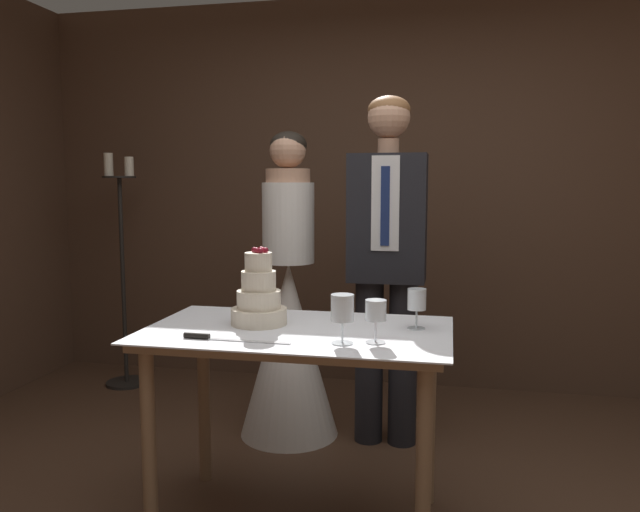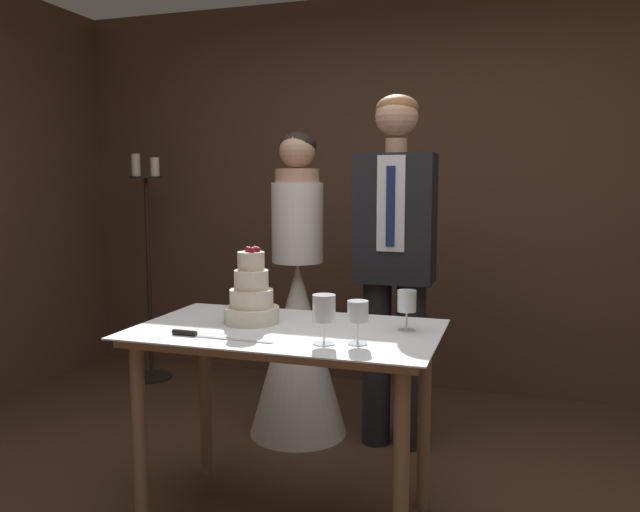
{
  "view_description": "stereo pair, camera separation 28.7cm",
  "coord_description": "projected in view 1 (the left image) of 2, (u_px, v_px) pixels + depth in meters",
  "views": [
    {
      "loc": [
        0.36,
        -2.1,
        1.39
      ],
      "look_at": [
        -0.22,
        0.7,
        1.05
      ],
      "focal_mm": 35.0,
      "sensor_mm": 36.0,
      "label": 1
    },
    {
      "loc": [
        0.64,
        -2.02,
        1.39
      ],
      "look_at": [
        -0.22,
        0.7,
        1.05
      ],
      "focal_mm": 35.0,
      "sensor_mm": 36.0,
      "label": 2
    }
  ],
  "objects": [
    {
      "name": "bride",
      "position": [
        289.0,
        327.0,
        3.41
      ],
      "size": [
        0.54,
        0.54,
        1.66
      ],
      "color": "white",
      "rests_on": "ground_plane"
    },
    {
      "name": "groom",
      "position": [
        387.0,
        251.0,
        3.25
      ],
      "size": [
        0.4,
        0.25,
        1.83
      ],
      "color": "black",
      "rests_on": "ground_plane"
    },
    {
      "name": "candle_stand",
      "position": [
        123.0,
        278.0,
        4.25
      ],
      "size": [
        0.28,
        0.28,
        1.59
      ],
      "color": "black",
      "rests_on": "ground_plane"
    },
    {
      "name": "cake_table",
      "position": [
        298.0,
        357.0,
        2.49
      ],
      "size": [
        1.21,
        0.72,
        0.81
      ],
      "color": "#8E6B4C",
      "rests_on": "ground_plane"
    },
    {
      "name": "tiered_cake",
      "position": [
        259.0,
        298.0,
        2.55
      ],
      "size": [
        0.23,
        0.23,
        0.32
      ],
      "color": "beige",
      "rests_on": "cake_table"
    },
    {
      "name": "wine_glass_near",
      "position": [
        376.0,
        313.0,
        2.25
      ],
      "size": [
        0.08,
        0.08,
        0.16
      ],
      "color": "silver",
      "rests_on": "cake_table"
    },
    {
      "name": "wine_glass_far",
      "position": [
        342.0,
        309.0,
        2.24
      ],
      "size": [
        0.08,
        0.08,
        0.18
      ],
      "color": "silver",
      "rests_on": "cake_table"
    },
    {
      "name": "wine_glass_middle",
      "position": [
        417.0,
        302.0,
        2.47
      ],
      "size": [
        0.07,
        0.07,
        0.16
      ],
      "color": "silver",
      "rests_on": "cake_table"
    },
    {
      "name": "cake_knife",
      "position": [
        216.0,
        338.0,
        2.31
      ],
      "size": [
        0.41,
        0.03,
        0.02
      ],
      "rotation": [
        0.0,
        0.0,
        -0.02
      ],
      "color": "silver",
      "rests_on": "cake_table"
    },
    {
      "name": "wall_back",
      "position": [
        397.0,
        194.0,
        4.27
      ],
      "size": [
        5.23,
        0.12,
        2.62
      ],
      "primitive_type": "cube",
      "color": "#513828",
      "rests_on": "ground_plane"
    }
  ]
}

